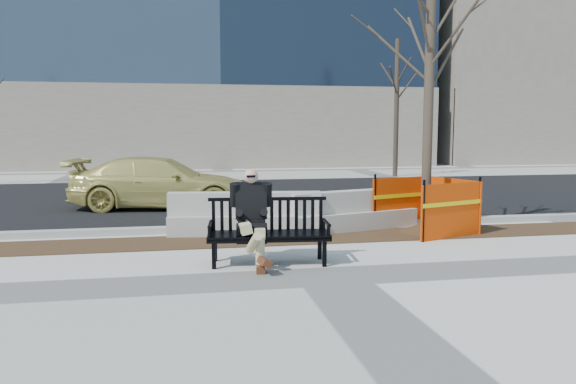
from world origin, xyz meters
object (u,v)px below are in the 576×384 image
Objects in this scene: tree_fence at (425,232)px; sedan at (161,208)px; jersey_barrier_left at (245,235)px; jersey_barrier_right at (353,230)px; bench at (269,264)px; seated_man at (252,263)px.

tree_fence is 1.25× the size of sedan.
jersey_barrier_left is (-3.38, 0.39, 0.00)m from tree_fence.
jersey_barrier_left is at bearing -148.76° from sedan.
sedan reaches higher than jersey_barrier_left.
jersey_barrier_left is at bearing 173.40° from tree_fence.
jersey_barrier_left is at bearing 167.04° from jersey_barrier_right.
bench reaches higher than jersey_barrier_right.
bench is at bearing -80.43° from jersey_barrier_left.
sedan reaches higher than jersey_barrier_right.
sedan reaches higher than bench.
sedan is (-1.73, 6.12, 0.00)m from bench.
jersey_barrier_right is at bearing 10.62° from jersey_barrier_left.
seated_man reaches higher than sedan.
tree_fence is 6.56m from sedan.
seated_man is at bearing 168.96° from bench.
bench is 0.66× the size of jersey_barrier_right.
tree_fence is at bearing 0.85° from jersey_barrier_left.
jersey_barrier_left reaches higher than jersey_barrier_right.
jersey_barrier_left is (0.16, 2.22, 0.00)m from seated_man.
tree_fence reaches higher than sedan.
tree_fence reaches higher than bench.
sedan is 5.29m from jersey_barrier_right.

